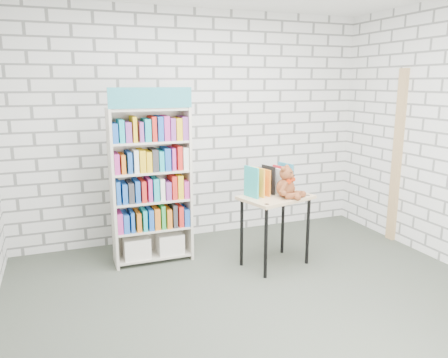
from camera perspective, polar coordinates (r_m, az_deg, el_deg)
name	(u,v)px	position (r m, az deg, el deg)	size (l,w,h in m)	color
ground	(265,304)	(4.07, 5.39, -16.00)	(4.50, 4.50, 0.00)	#3F453A
room_shell	(270,102)	(3.58, 5.98, 9.99)	(4.52, 4.02, 2.81)	silver
bookshelf	(151,185)	(4.76, -9.54, -0.72)	(0.84, 0.33, 1.89)	beige
display_table	(276,206)	(4.65, 6.76, -3.49)	(0.82, 0.67, 0.77)	tan
table_books	(269,180)	(4.67, 5.87, -0.15)	(0.54, 0.35, 0.30)	teal
teddy_bear	(287,185)	(4.56, 8.28, -0.74)	(0.32, 0.32, 0.33)	brown
door_trim	(397,157)	(5.71, 21.66, 2.70)	(0.05, 0.12, 2.10)	tan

